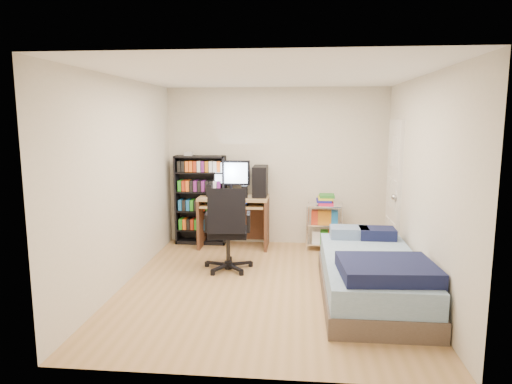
# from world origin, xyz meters

# --- Properties ---
(room) EXTENTS (3.58, 4.08, 2.58)m
(room) POSITION_xyz_m (0.00, 0.00, 1.25)
(room) COLOR tan
(room) RESTS_ON ground
(media_shelf) EXTENTS (0.80, 0.27, 1.49)m
(media_shelf) POSITION_xyz_m (-1.21, 1.84, 0.74)
(media_shelf) COLOR black
(media_shelf) RESTS_ON room
(computer_desk) EXTENTS (1.08, 0.63, 1.36)m
(computer_desk) POSITION_xyz_m (-0.54, 1.75, 0.73)
(computer_desk) COLOR tan
(computer_desk) RESTS_ON room
(office_chair) EXTENTS (0.73, 0.73, 1.14)m
(office_chair) POSITION_xyz_m (-0.57, 0.55, 0.36)
(office_chair) COLOR black
(office_chair) RESTS_ON room
(wire_cart) EXTENTS (0.57, 0.43, 0.87)m
(wire_cart) POSITION_xyz_m (0.77, 1.68, 0.57)
(wire_cart) COLOR silver
(wire_cart) RESTS_ON room
(bed) EXTENTS (1.08, 2.16, 0.62)m
(bed) POSITION_xyz_m (1.19, -0.28, 0.27)
(bed) COLOR brown
(bed) RESTS_ON room
(door) EXTENTS (0.12, 0.80, 2.00)m
(door) POSITION_xyz_m (1.72, 1.35, 1.00)
(door) COLOR silver
(door) RESTS_ON room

